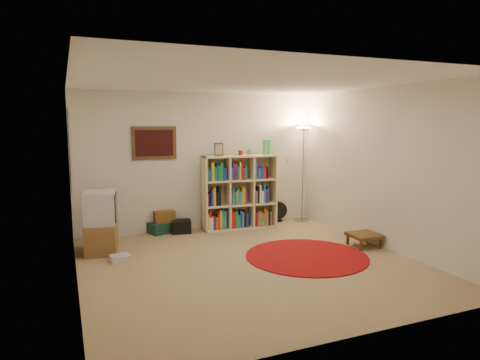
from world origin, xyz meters
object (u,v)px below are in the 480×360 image
object	(u,v)px
floor_fan	(278,211)
side_table	(364,236)
tv_stand	(101,223)
suitcase	(165,227)
floor_lamp	(303,141)
bookshelf	(238,193)

from	to	relation	value
floor_fan	side_table	xyz separation A→B (m)	(0.45, -2.07, -0.03)
floor_fan	tv_stand	world-z (taller)	tv_stand
floor_fan	suitcase	distance (m)	2.27
floor_lamp	suitcase	bearing A→B (deg)	175.96
bookshelf	suitcase	world-z (taller)	bookshelf
tv_stand	side_table	world-z (taller)	tv_stand
tv_stand	suitcase	xyz separation A→B (m)	(1.15, 0.84, -0.35)
bookshelf	floor_fan	size ratio (longest dim) A/B	4.08
floor_lamp	floor_fan	world-z (taller)	floor_lamp
suitcase	side_table	world-z (taller)	side_table
suitcase	side_table	xyz separation A→B (m)	(2.72, -2.13, 0.08)
bookshelf	floor_fan	xyz separation A→B (m)	(0.93, 0.19, -0.46)
bookshelf	floor_fan	bearing A→B (deg)	15.94
bookshelf	floor_lamp	xyz separation A→B (m)	(1.41, 0.06, 0.93)
suitcase	tv_stand	bearing A→B (deg)	-160.94
bookshelf	side_table	bearing A→B (deg)	-49.28
floor_lamp	side_table	world-z (taller)	floor_lamp
floor_lamp	tv_stand	bearing A→B (deg)	-170.62
floor_lamp	floor_fan	size ratio (longest dim) A/B	4.79
floor_lamp	side_table	size ratio (longest dim) A/B	3.96
floor_lamp	side_table	bearing A→B (deg)	-90.51
floor_fan	tv_stand	distance (m)	3.51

